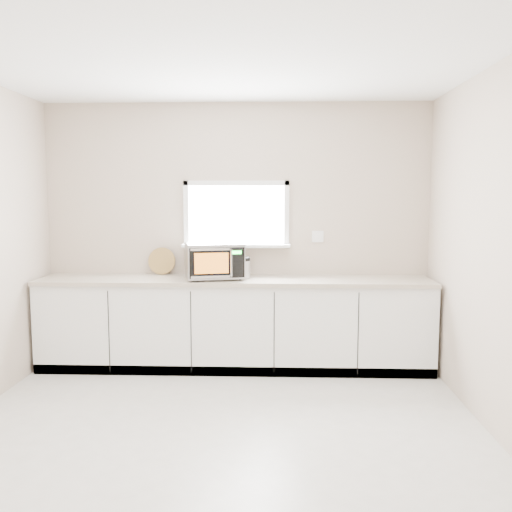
{
  "coord_description": "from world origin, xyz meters",
  "views": [
    {
      "loc": [
        0.41,
        -3.67,
        1.75
      ],
      "look_at": [
        0.22,
        1.55,
        1.16
      ],
      "focal_mm": 38.0,
      "sensor_mm": 36.0,
      "label": 1
    }
  ],
  "objects": [
    {
      "name": "knife_block",
      "position": [
        -0.11,
        1.74,
        1.05
      ],
      "size": [
        0.13,
        0.22,
        0.29
      ],
      "rotation": [
        0.0,
        0.0,
        0.17
      ],
      "color": "#462C19",
      "rests_on": "countertop"
    },
    {
      "name": "ground",
      "position": [
        0.0,
        0.0,
        0.0
      ],
      "size": [
        4.0,
        4.0,
        0.0
      ],
      "primitive_type": "plane",
      "color": "beige",
      "rests_on": "ground"
    },
    {
      "name": "cutting_board",
      "position": [
        -0.79,
        1.94,
        1.06
      ],
      "size": [
        0.28,
        0.07,
        0.28
      ],
      "primitive_type": "cylinder",
      "rotation": [
        1.4,
        0.0,
        0.0
      ],
      "color": "#9F773D",
      "rests_on": "countertop"
    },
    {
      "name": "coffee_grinder",
      "position": [
        0.1,
        1.71,
        1.03
      ],
      "size": [
        0.13,
        0.13,
        0.22
      ],
      "rotation": [
        0.0,
        0.0,
        -0.06
      ],
      "color": "#A8AAAF",
      "rests_on": "countertop"
    },
    {
      "name": "countertop",
      "position": [
        0.0,
        1.69,
        0.9
      ],
      "size": [
        3.92,
        0.64,
        0.04
      ],
      "primitive_type": "cube",
      "color": "#B7AF97",
      "rests_on": "cabinets"
    },
    {
      "name": "back_wall",
      "position": [
        0.0,
        2.0,
        1.36
      ],
      "size": [
        4.0,
        0.17,
        2.7
      ],
      "color": "#C1AD99",
      "rests_on": "ground"
    },
    {
      "name": "cabinets",
      "position": [
        0.0,
        1.7,
        0.44
      ],
      "size": [
        3.92,
        0.6,
        0.88
      ],
      "primitive_type": "cube",
      "color": "white",
      "rests_on": "ground"
    },
    {
      "name": "microwave",
      "position": [
        -0.2,
        1.66,
        1.11
      ],
      "size": [
        0.64,
        0.55,
        0.36
      ],
      "rotation": [
        0.0,
        0.0,
        0.24
      ],
      "color": "black",
      "rests_on": "countertop"
    }
  ]
}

